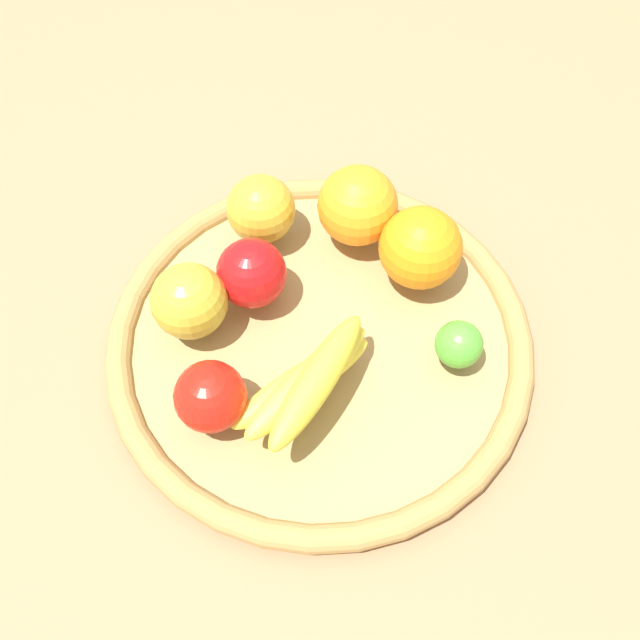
{
  "coord_description": "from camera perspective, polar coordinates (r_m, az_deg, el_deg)",
  "views": [
    {
      "loc": [
        -0.31,
        0.19,
        0.61
      ],
      "look_at": [
        0.0,
        0.0,
        0.05
      ],
      "focal_mm": 39.23,
      "sensor_mm": 36.0,
      "label": 1
    }
  ],
  "objects": [
    {
      "name": "ground_plane",
      "position": [
        0.71,
        -0.0,
        -2.27
      ],
      "size": [
        2.4,
        2.4,
        0.0
      ],
      "primitive_type": "plane",
      "color": "#906C4A",
      "rests_on": "ground"
    },
    {
      "name": "basket",
      "position": [
        0.7,
        -0.0,
        -1.63
      ],
      "size": [
        0.42,
        0.42,
        0.03
      ],
      "color": "#998151",
      "rests_on": "ground_plane"
    },
    {
      "name": "banana_bunch",
      "position": [
        0.62,
        -0.96,
        -5.03
      ],
      "size": [
        0.1,
        0.16,
        0.06
      ],
      "color": "yellow",
      "rests_on": "basket"
    },
    {
      "name": "orange_1",
      "position": [
        0.7,
        8.19,
        5.85
      ],
      "size": [
        0.11,
        0.11,
        0.08
      ],
      "primitive_type": "sphere",
      "rotation": [
        0.0,
        0.0,
        3.7
      ],
      "color": "orange",
      "rests_on": "basket"
    },
    {
      "name": "apple_0",
      "position": [
        0.67,
        -10.62,
        1.53
      ],
      "size": [
        0.1,
        0.1,
        0.07
      ],
      "primitive_type": "sphere",
      "rotation": [
        0.0,
        0.0,
        5.11
      ],
      "color": "gold",
      "rests_on": "basket"
    },
    {
      "name": "apple_2",
      "position": [
        0.73,
        -4.84,
        9.0
      ],
      "size": [
        0.1,
        0.1,
        0.07
      ],
      "primitive_type": "sphere",
      "rotation": [
        0.0,
        0.0,
        5.17
      ],
      "color": "gold",
      "rests_on": "basket"
    },
    {
      "name": "orange_0",
      "position": [
        0.72,
        3.09,
        9.29
      ],
      "size": [
        0.11,
        0.11,
        0.08
      ],
      "primitive_type": "sphere",
      "rotation": [
        0.0,
        0.0,
        2.6
      ],
      "color": "orange",
      "rests_on": "basket"
    },
    {
      "name": "lime_0",
      "position": [
        0.66,
        11.26,
        -1.96
      ],
      "size": [
        0.05,
        0.05,
        0.05
      ],
      "primitive_type": "sphere",
      "rotation": [
        0.0,
        0.0,
        4.68
      ],
      "color": "green",
      "rests_on": "basket"
    },
    {
      "name": "apple_1",
      "position": [
        0.68,
        -5.61,
        3.82
      ],
      "size": [
        0.07,
        0.07,
        0.07
      ],
      "primitive_type": "sphere",
      "rotation": [
        0.0,
        0.0,
        6.21
      ],
      "color": "red",
      "rests_on": "basket"
    },
    {
      "name": "apple_3",
      "position": [
        0.62,
        -8.93,
        -6.19
      ],
      "size": [
        0.09,
        0.09,
        0.06
      ],
      "primitive_type": "sphere",
      "rotation": [
        0.0,
        0.0,
        0.87
      ],
      "color": "red",
      "rests_on": "basket"
    }
  ]
}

